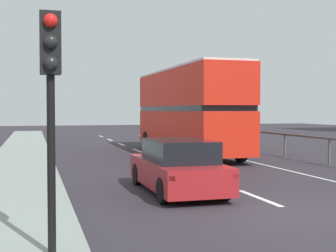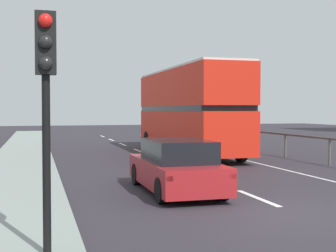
% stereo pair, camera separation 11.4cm
% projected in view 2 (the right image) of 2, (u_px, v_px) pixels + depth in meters
% --- Properties ---
extents(ground_plane, '(75.96, 120.00, 0.10)m').
position_uv_depth(ground_plane, '(292.00, 214.00, 10.35)').
color(ground_plane, '#2C282F').
extents(near_sidewalk_kerb, '(2.62, 80.00, 0.14)m').
position_uv_depth(near_sidewalk_kerb, '(4.00, 228.00, 8.69)').
color(near_sidewalk_kerb, gray).
rests_on(near_sidewalk_kerb, ground).
extents(lane_paint_markings, '(3.73, 46.00, 0.01)m').
position_uv_depth(lane_paint_markings, '(224.00, 164.00, 19.57)').
color(lane_paint_markings, silver).
rests_on(lane_paint_markings, ground).
extents(bridge_side_railing, '(0.10, 42.00, 1.13)m').
position_uv_depth(bridge_side_railing, '(306.00, 140.00, 20.62)').
color(bridge_side_railing, '#50564C').
rests_on(bridge_side_railing, ground).
extents(double_decker_bus_red, '(2.51, 11.16, 4.33)m').
position_uv_depth(double_decker_bus_red, '(188.00, 109.00, 23.68)').
color(double_decker_bus_red, red).
rests_on(double_decker_bus_red, ground).
extents(hatchback_car_near, '(1.83, 4.36, 1.46)m').
position_uv_depth(hatchback_car_near, '(176.00, 167.00, 12.79)').
color(hatchback_car_near, maroon).
rests_on(hatchback_car_near, ground).
extents(traffic_signal_pole, '(0.30, 0.42, 3.55)m').
position_uv_depth(traffic_signal_pole, '(46.00, 73.00, 6.74)').
color(traffic_signal_pole, black).
rests_on(traffic_signal_pole, near_sidewalk_kerb).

